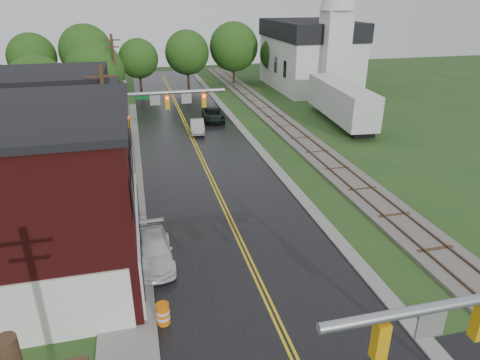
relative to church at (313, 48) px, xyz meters
name	(u,v)px	position (x,y,z in m)	size (l,w,h in m)	color
main_road	(200,155)	(-20.00, -23.74, -5.83)	(10.00, 90.00, 0.02)	black
curb_right	(246,134)	(-14.60, -18.74, -5.83)	(0.80, 70.00, 0.12)	gray
sidewalk_left	(127,186)	(-26.20, -28.74, -5.83)	(2.40, 50.00, 0.12)	gray
yellow_house	(51,145)	(-31.00, -27.74, -2.63)	(8.00, 7.00, 6.40)	tan
darkred_building	(80,123)	(-30.00, -18.74, -3.63)	(7.00, 6.00, 4.40)	#3F0F0C
church	(313,48)	(0.00, 0.00, 0.00)	(10.40, 18.40, 20.00)	silver
railroad	(289,130)	(-10.00, -18.74, -5.73)	(3.20, 80.00, 0.30)	#59544C
traffic_signal_far	(157,110)	(-23.47, -26.74, -0.86)	(7.34, 0.43, 7.20)	gray
utility_pole_b	(109,137)	(-26.80, -31.74, -1.11)	(1.80, 0.28, 9.00)	#382616
utility_pole_c	(116,76)	(-26.80, -9.74, -1.11)	(1.80, 0.28, 9.00)	#382616
tree_left_c	(39,88)	(-33.85, -13.84, -1.32)	(6.00, 6.00, 7.65)	black
tree_left_e	(97,73)	(-28.85, -7.84, -1.02)	(6.40, 6.40, 8.16)	black
suv_dark	(213,115)	(-16.84, -13.15, -5.18)	(2.17, 4.70, 1.31)	black
sedan_silver	(197,126)	(-19.20, -17.03, -5.20)	(1.34, 3.84, 1.27)	#A2A3A7
pickup_white	(154,250)	(-24.80, -38.96, -5.17)	(1.85, 4.56, 1.32)	silver
semi_trailer	(341,100)	(-3.79, -17.30, -3.38)	(4.07, 13.69, 4.17)	black
construction_barrel	(163,314)	(-24.71, -43.74, -5.34)	(0.56, 0.56, 1.00)	orange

